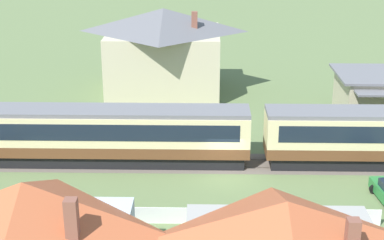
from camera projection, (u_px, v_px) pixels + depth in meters
ground_plane at (224, 174)px, 41.21m from camera, size 600.00×600.00×0.00m
passenger_train at (123, 133)px, 42.20m from camera, size 58.53×2.93×4.17m
railway_track at (61, 162)px, 43.09m from camera, size 104.21×3.60×0.04m
station_house_grey_roof at (164, 50)px, 57.82m from camera, size 11.69×9.91×8.37m
cottage_terracotta_roof at (27, 237)px, 27.60m from camera, size 9.92×8.53×5.94m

